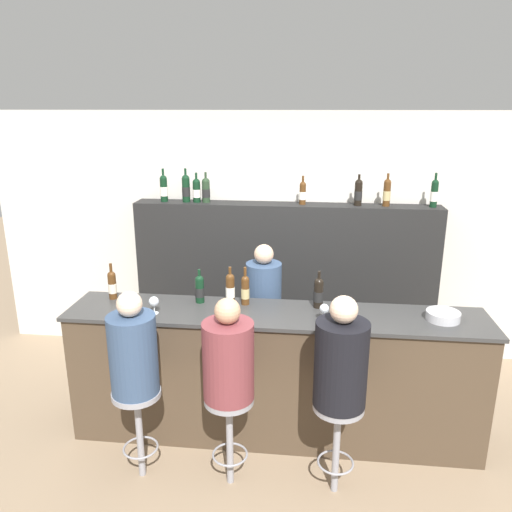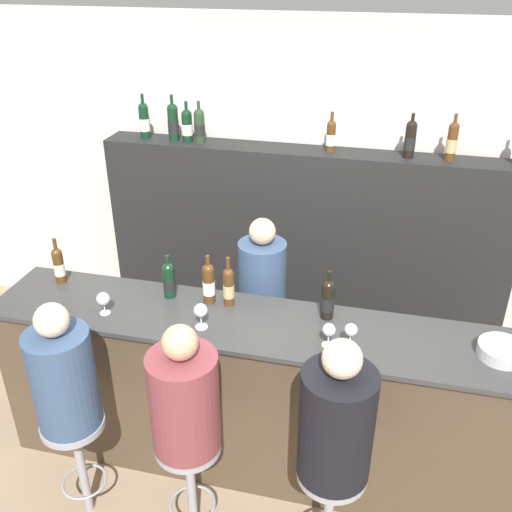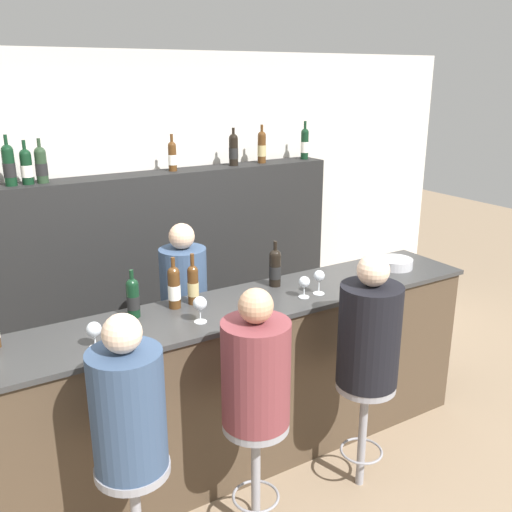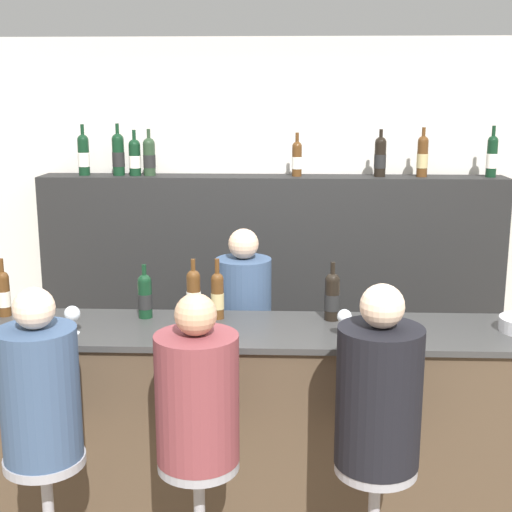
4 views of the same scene
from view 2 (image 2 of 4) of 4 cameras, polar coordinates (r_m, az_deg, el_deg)
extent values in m
plane|color=#8C755B|center=(3.82, -0.24, -22.74)|extent=(16.00, 16.00, 0.00)
cube|color=beige|center=(4.55, 5.37, 6.59)|extent=(6.40, 0.05, 2.60)
cube|color=#473828|center=(3.61, 0.80, -14.14)|extent=(3.25, 0.54, 1.07)
cube|color=#333333|center=(3.27, 0.87, -7.01)|extent=(3.29, 0.58, 0.03)
cube|color=black|center=(4.53, 4.68, 0.25)|extent=(3.09, 0.28, 1.70)
cylinder|color=#4C2D14|center=(3.81, -19.08, -1.11)|extent=(0.07, 0.07, 0.20)
cylinder|color=beige|center=(3.81, -19.06, -1.24)|extent=(0.07, 0.07, 0.08)
sphere|color=#4C2D14|center=(3.76, -19.32, 0.25)|extent=(0.07, 0.07, 0.07)
cylinder|color=#4C2D14|center=(3.74, -19.46, 1.03)|extent=(0.02, 0.02, 0.09)
cylinder|color=black|center=(3.49, -8.68, -2.63)|extent=(0.07, 0.07, 0.19)
cylinder|color=black|center=(3.50, -8.66, -2.77)|extent=(0.07, 0.07, 0.08)
sphere|color=black|center=(3.44, -8.79, -1.24)|extent=(0.07, 0.07, 0.07)
cylinder|color=black|center=(3.42, -8.85, -0.50)|extent=(0.02, 0.02, 0.07)
cylinder|color=#4C2D14|center=(3.41, -4.74, -2.99)|extent=(0.07, 0.07, 0.22)
cylinder|color=white|center=(3.41, -4.73, -3.14)|extent=(0.07, 0.07, 0.09)
sphere|color=#4C2D14|center=(3.35, -4.81, -1.38)|extent=(0.07, 0.07, 0.07)
cylinder|color=#4C2D14|center=(3.32, -4.85, -0.57)|extent=(0.02, 0.02, 0.08)
cylinder|color=#4C2D14|center=(3.38, -2.75, -3.32)|extent=(0.07, 0.07, 0.21)
cylinder|color=tan|center=(3.38, -2.75, -3.48)|extent=(0.07, 0.07, 0.08)
sphere|color=#4C2D14|center=(3.32, -2.79, -1.79)|extent=(0.07, 0.07, 0.07)
cylinder|color=#4C2D14|center=(3.29, -2.81, -0.89)|extent=(0.02, 0.02, 0.09)
cylinder|color=black|center=(3.28, 7.17, -4.57)|extent=(0.08, 0.08, 0.21)
cylinder|color=black|center=(3.29, 7.16, -4.72)|extent=(0.08, 0.08, 0.08)
sphere|color=black|center=(3.23, 7.28, -3.02)|extent=(0.08, 0.08, 0.08)
cylinder|color=black|center=(3.20, 7.34, -2.17)|extent=(0.02, 0.02, 0.08)
cylinder|color=black|center=(4.52, -11.09, 12.91)|extent=(0.07, 0.07, 0.23)
cylinder|color=white|center=(4.52, -11.08, 12.77)|extent=(0.08, 0.08, 0.09)
sphere|color=black|center=(4.49, -11.23, 14.34)|extent=(0.07, 0.07, 0.07)
cylinder|color=black|center=(4.48, -11.30, 15.08)|extent=(0.02, 0.02, 0.09)
cylinder|color=black|center=(4.43, -8.27, 12.86)|extent=(0.08, 0.08, 0.24)
cylinder|color=black|center=(4.43, -8.26, 12.71)|extent=(0.08, 0.08, 0.09)
sphere|color=black|center=(4.40, -8.38, 14.35)|extent=(0.08, 0.08, 0.08)
cylinder|color=black|center=(4.39, -8.43, 15.11)|extent=(0.02, 0.02, 0.09)
cylinder|color=black|center=(4.39, -6.89, 12.59)|extent=(0.08, 0.08, 0.20)
cylinder|color=white|center=(4.40, -6.88, 12.46)|extent=(0.08, 0.08, 0.08)
sphere|color=black|center=(4.37, -6.96, 13.86)|extent=(0.08, 0.08, 0.08)
cylinder|color=black|center=(4.36, -7.01, 14.59)|extent=(0.02, 0.02, 0.08)
cylinder|color=#233823|center=(4.36, -5.66, 12.59)|extent=(0.08, 0.08, 0.21)
cylinder|color=black|center=(4.36, -5.65, 12.46)|extent=(0.08, 0.08, 0.08)
sphere|color=#233823|center=(4.33, -5.73, 13.93)|extent=(0.08, 0.08, 0.08)
cylinder|color=#233823|center=(4.32, -5.76, 14.65)|extent=(0.02, 0.02, 0.08)
cylinder|color=#4C2D14|center=(4.16, 7.48, 11.60)|extent=(0.06, 0.06, 0.20)
cylinder|color=white|center=(4.16, 7.48, 11.47)|extent=(0.07, 0.07, 0.08)
sphere|color=#4C2D14|center=(4.13, 7.57, 12.90)|extent=(0.06, 0.06, 0.06)
cylinder|color=#4C2D14|center=(4.12, 7.62, 13.59)|extent=(0.02, 0.02, 0.08)
cylinder|color=black|center=(4.13, 15.13, 10.97)|extent=(0.08, 0.08, 0.22)
cylinder|color=black|center=(4.14, 15.11, 10.83)|extent=(0.08, 0.08, 0.09)
sphere|color=black|center=(4.10, 15.33, 12.45)|extent=(0.08, 0.08, 0.08)
cylinder|color=black|center=(4.09, 15.42, 13.13)|extent=(0.02, 0.02, 0.07)
cylinder|color=#4C2D14|center=(4.15, 18.97, 10.56)|extent=(0.07, 0.07, 0.23)
cylinder|color=tan|center=(4.15, 18.94, 10.41)|extent=(0.07, 0.07, 0.09)
sphere|color=#4C2D14|center=(4.12, 19.22, 12.08)|extent=(0.07, 0.07, 0.07)
cylinder|color=#4C2D14|center=(4.11, 19.34, 12.77)|extent=(0.02, 0.02, 0.08)
cylinder|color=silver|center=(3.46, -14.84, -5.52)|extent=(0.06, 0.06, 0.00)
cylinder|color=silver|center=(3.44, -14.91, -5.08)|extent=(0.01, 0.01, 0.06)
sphere|color=silver|center=(3.41, -15.04, -4.16)|extent=(0.08, 0.08, 0.08)
cylinder|color=silver|center=(3.24, -5.47, -7.06)|extent=(0.07, 0.07, 0.00)
cylinder|color=silver|center=(3.22, -5.50, -6.50)|extent=(0.01, 0.01, 0.07)
sphere|color=silver|center=(3.18, -5.56, -5.43)|extent=(0.08, 0.08, 0.08)
cylinder|color=silver|center=(3.12, 7.20, -8.82)|extent=(0.07, 0.07, 0.00)
cylinder|color=silver|center=(3.10, 7.24, -8.30)|extent=(0.01, 0.01, 0.07)
sphere|color=silver|center=(3.06, 7.31, -7.32)|extent=(0.07, 0.07, 0.07)
cylinder|color=silver|center=(3.11, 9.32, -9.07)|extent=(0.07, 0.07, 0.00)
cylinder|color=silver|center=(3.09, 9.38, -8.40)|extent=(0.01, 0.01, 0.09)
sphere|color=silver|center=(3.04, 9.49, -7.28)|extent=(0.07, 0.07, 0.07)
cylinder|color=#B7B7BC|center=(3.26, 23.39, -8.70)|extent=(0.25, 0.25, 0.07)
cylinder|color=gray|center=(3.64, -17.01, -19.71)|extent=(0.05, 0.05, 0.67)
torus|color=gray|center=(3.71, -16.78, -20.76)|extent=(0.26, 0.26, 0.02)
cylinder|color=gray|center=(3.39, -17.87, -15.65)|extent=(0.35, 0.35, 0.04)
cylinder|color=#334766|center=(3.19, -18.68, -11.63)|extent=(0.33, 0.33, 0.57)
sphere|color=beige|center=(2.98, -19.77, -6.05)|extent=(0.17, 0.17, 0.17)
cylinder|color=gray|center=(3.41, -6.47, -22.40)|extent=(0.05, 0.05, 0.67)
torus|color=gray|center=(3.49, -6.37, -23.45)|extent=(0.26, 0.26, 0.02)
cylinder|color=gray|center=(3.15, -6.83, -18.29)|extent=(0.35, 0.35, 0.04)
cylinder|color=brown|center=(2.94, -7.16, -14.29)|extent=(0.35, 0.35, 0.56)
sphere|color=tan|center=(2.71, -7.62, -8.57)|extent=(0.18, 0.18, 0.18)
cylinder|color=gray|center=(3.03, 7.61, -20.70)|extent=(0.35, 0.35, 0.04)
cylinder|color=black|center=(2.80, 8.03, -16.40)|extent=(0.35, 0.35, 0.60)
sphere|color=beige|center=(2.55, 8.62, -10.13)|extent=(0.18, 0.18, 0.18)
cylinder|color=#334766|center=(3.97, 0.58, -7.28)|extent=(0.32, 0.32, 1.32)
sphere|color=#D8AD8C|center=(3.59, 0.64, 2.47)|extent=(0.17, 0.17, 0.17)
camera|label=1|loc=(1.08, -138.27, -39.96)|focal=35.00mm
camera|label=3|loc=(2.25, -75.27, -8.00)|focal=40.00mm
camera|label=4|loc=(1.16, -106.04, -53.82)|focal=50.00mm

